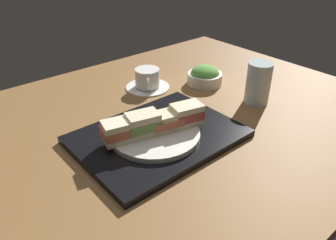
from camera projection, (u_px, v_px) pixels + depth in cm
name	position (u px, v px, depth cm)	size (l,w,h in cm)	color
ground_plane	(157.00, 128.00, 92.33)	(140.00, 100.00, 3.00)	brown
serving_tray	(158.00, 136.00, 84.19)	(40.48, 30.11, 1.76)	black
sandwich_plate	(155.00, 134.00, 82.45)	(22.70, 22.70, 1.31)	silver
sandwich_nearmost	(119.00, 131.00, 77.45)	(9.26, 7.00, 5.22)	#EFE5C1
sandwich_inner_near	(143.00, 124.00, 79.53)	(9.33, 7.27, 5.79)	beige
sandwich_inner_far	(166.00, 121.00, 82.07)	(9.13, 7.25, 4.52)	beige
sandwich_farmost	(187.00, 114.00, 84.04)	(8.74, 6.85, 5.51)	beige
salad_bowl	(205.00, 76.00, 112.92)	(11.90, 11.90, 6.56)	silver
coffee_cup	(147.00, 80.00, 110.04)	(14.71, 14.71, 6.69)	white
drinking_glass	(258.00, 83.00, 99.31)	(7.42, 7.42, 12.78)	silver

